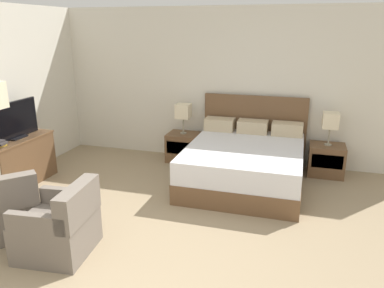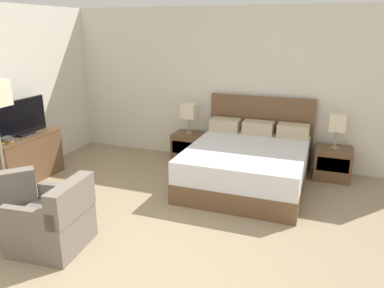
# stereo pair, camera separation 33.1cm
# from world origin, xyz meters

# --- Properties ---
(ground_plane) EXTENTS (10.93, 10.93, 0.00)m
(ground_plane) POSITION_xyz_m (0.00, 0.00, 0.00)
(ground_plane) COLOR #998466
(wall_back) EXTENTS (6.81, 0.06, 2.57)m
(wall_back) POSITION_xyz_m (0.00, 3.67, 1.29)
(wall_back) COLOR silver
(wall_back) RESTS_ON ground
(bed) EXTENTS (1.70, 1.97, 1.17)m
(bed) POSITION_xyz_m (0.62, 2.67, 0.32)
(bed) COLOR brown
(bed) RESTS_ON ground
(nightstand_left) EXTENTS (0.54, 0.46, 0.49)m
(nightstand_left) POSITION_xyz_m (-0.56, 3.35, 0.24)
(nightstand_left) COLOR brown
(nightstand_left) RESTS_ON ground
(nightstand_right) EXTENTS (0.54, 0.46, 0.49)m
(nightstand_right) POSITION_xyz_m (1.80, 3.35, 0.24)
(nightstand_right) COLOR brown
(nightstand_right) RESTS_ON ground
(table_lamp_left) EXTENTS (0.23, 0.23, 0.51)m
(table_lamp_left) POSITION_xyz_m (-0.56, 3.35, 0.87)
(table_lamp_left) COLOR gray
(table_lamp_left) RESTS_ON nightstand_left
(table_lamp_right) EXTENTS (0.23, 0.23, 0.51)m
(table_lamp_right) POSITION_xyz_m (1.80, 3.35, 0.87)
(table_lamp_right) COLOR gray
(table_lamp_right) RESTS_ON nightstand_right
(dresser) EXTENTS (0.47, 1.14, 0.71)m
(dresser) POSITION_xyz_m (-2.55, 1.66, 0.37)
(dresser) COLOR brown
(dresser) RESTS_ON ground
(tv) EXTENTS (0.18, 0.88, 0.53)m
(tv) POSITION_xyz_m (-2.55, 1.69, 0.96)
(tv) COLOR black
(tv) RESTS_ON dresser
(book_red_cover) EXTENTS (0.25, 0.21, 0.03)m
(book_red_cover) POSITION_xyz_m (-2.54, 1.29, 0.72)
(book_red_cover) COLOR gold
(book_red_cover) RESTS_ON dresser
(book_blue_cover) EXTENTS (0.28, 0.20, 0.03)m
(book_blue_cover) POSITION_xyz_m (-2.53, 1.29, 0.75)
(book_blue_cover) COLOR #383333
(book_blue_cover) RESTS_ON book_red_cover
(book_small_top) EXTENTS (0.20, 0.15, 0.03)m
(book_small_top) POSITION_xyz_m (-2.53, 1.29, 0.78)
(book_small_top) COLOR #383333
(book_small_top) RESTS_ON book_blue_cover
(armchair_by_window) EXTENTS (0.97, 0.97, 0.76)m
(armchair_by_window) POSITION_xyz_m (-1.71, 0.45, 0.28)
(armchair_by_window) COLOR #70665B
(armchair_by_window) RESTS_ON ground
(armchair_companion) EXTENTS (0.75, 0.75, 0.76)m
(armchair_companion) POSITION_xyz_m (-0.90, 0.31, 0.28)
(armchair_companion) COLOR #70665B
(armchair_companion) RESTS_ON ground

